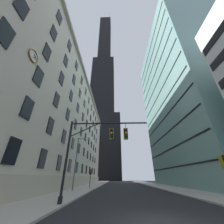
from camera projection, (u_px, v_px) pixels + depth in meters
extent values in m
cube|color=beige|center=(56.00, 129.00, 37.09)|extent=(17.36, 65.50, 29.27)
cube|color=#B2A893|center=(90.00, 90.00, 43.23)|extent=(0.70, 65.50, 0.60)
cube|color=#B2A893|center=(80.00, 181.00, 30.64)|extent=(0.50, 65.50, 2.20)
cube|color=black|center=(13.00, 151.00, 10.88)|extent=(0.14, 1.40, 2.20)
cube|color=black|center=(43.00, 158.00, 15.32)|extent=(0.14, 1.40, 2.20)
cube|color=black|center=(59.00, 163.00, 19.76)|extent=(0.14, 1.40, 2.20)
cube|color=black|center=(70.00, 165.00, 24.20)|extent=(0.14, 1.40, 2.20)
cube|color=black|center=(77.00, 167.00, 28.64)|extent=(0.14, 1.40, 2.20)
cube|color=black|center=(82.00, 168.00, 33.09)|extent=(0.14, 1.40, 2.20)
cube|color=black|center=(86.00, 170.00, 37.53)|extent=(0.14, 1.40, 2.20)
cube|color=black|center=(90.00, 170.00, 41.97)|extent=(0.14, 1.40, 2.20)
cube|color=black|center=(92.00, 171.00, 46.41)|extent=(0.14, 1.40, 2.20)
cube|color=black|center=(94.00, 172.00, 50.86)|extent=(0.14, 1.40, 2.20)
cube|color=black|center=(27.00, 108.00, 12.80)|extent=(0.14, 1.40, 2.20)
cube|color=black|center=(50.00, 126.00, 17.24)|extent=(0.14, 1.40, 2.20)
cube|color=black|center=(64.00, 136.00, 21.68)|extent=(0.14, 1.40, 2.20)
cube|color=black|center=(73.00, 143.00, 26.13)|extent=(0.14, 1.40, 2.20)
cube|color=black|center=(79.00, 148.00, 30.57)|extent=(0.14, 1.40, 2.20)
cube|color=black|center=(84.00, 152.00, 35.01)|extent=(0.14, 1.40, 2.20)
cube|color=black|center=(88.00, 155.00, 39.45)|extent=(0.14, 1.40, 2.20)
cube|color=black|center=(91.00, 157.00, 43.90)|extent=(0.14, 1.40, 2.20)
cube|color=black|center=(93.00, 159.00, 48.34)|extent=(0.14, 1.40, 2.20)
cube|color=black|center=(95.00, 160.00, 52.78)|extent=(0.14, 1.40, 2.20)
cube|color=black|center=(5.00, 33.00, 10.28)|extent=(0.14, 1.40, 2.20)
cube|color=black|center=(39.00, 77.00, 14.72)|extent=(0.14, 1.40, 2.20)
cube|color=black|center=(57.00, 100.00, 19.17)|extent=(0.14, 1.40, 2.20)
cube|color=black|center=(68.00, 114.00, 23.61)|extent=(0.14, 1.40, 2.20)
cube|color=black|center=(76.00, 124.00, 28.05)|extent=(0.14, 1.40, 2.20)
cube|color=black|center=(81.00, 132.00, 32.49)|extent=(0.14, 1.40, 2.20)
cube|color=black|center=(85.00, 137.00, 36.93)|extent=(0.14, 1.40, 2.20)
cube|color=black|center=(89.00, 141.00, 41.38)|extent=(0.14, 1.40, 2.20)
cube|color=black|center=(91.00, 145.00, 45.82)|extent=(0.14, 1.40, 2.20)
cube|color=black|center=(94.00, 148.00, 50.26)|extent=(0.14, 1.40, 2.20)
cube|color=black|center=(96.00, 150.00, 54.70)|extent=(0.14, 1.40, 2.20)
cube|color=black|center=(22.00, 7.00, 12.21)|extent=(0.14, 1.40, 2.20)
cube|color=black|center=(47.00, 52.00, 16.65)|extent=(0.14, 1.40, 2.20)
cube|color=black|center=(62.00, 79.00, 21.09)|extent=(0.14, 1.40, 2.20)
cube|color=black|center=(71.00, 96.00, 25.53)|extent=(0.14, 1.40, 2.20)
cube|color=black|center=(78.00, 108.00, 29.97)|extent=(0.14, 1.40, 2.20)
cube|color=black|center=(83.00, 117.00, 34.42)|extent=(0.14, 1.40, 2.20)
cube|color=black|center=(87.00, 124.00, 38.86)|extent=(0.14, 1.40, 2.20)
cube|color=black|center=(90.00, 129.00, 43.30)|extent=(0.14, 1.40, 2.20)
cube|color=black|center=(92.00, 134.00, 47.74)|extent=(0.14, 1.40, 2.20)
cube|color=black|center=(94.00, 137.00, 52.19)|extent=(0.14, 1.40, 2.20)
cube|color=black|center=(96.00, 140.00, 56.63)|extent=(0.14, 1.40, 2.20)
cube|color=black|center=(54.00, 33.00, 18.57)|extent=(0.14, 1.40, 2.20)
cube|color=black|center=(66.00, 61.00, 23.01)|extent=(0.14, 1.40, 2.20)
cube|color=black|center=(74.00, 80.00, 27.46)|extent=(0.14, 1.40, 2.20)
cube|color=black|center=(80.00, 93.00, 31.90)|extent=(0.14, 1.40, 2.20)
cube|color=black|center=(84.00, 104.00, 36.34)|extent=(0.14, 1.40, 2.20)
cube|color=black|center=(88.00, 112.00, 40.78)|extent=(0.14, 1.40, 2.20)
cube|color=black|center=(91.00, 118.00, 45.23)|extent=(0.14, 1.40, 2.20)
cube|color=black|center=(93.00, 123.00, 49.67)|extent=(0.14, 1.40, 2.20)
cube|color=black|center=(95.00, 128.00, 54.11)|extent=(0.14, 1.40, 2.20)
cube|color=black|center=(97.00, 131.00, 58.55)|extent=(0.14, 1.40, 2.20)
cube|color=black|center=(59.00, 17.00, 20.50)|extent=(0.14, 1.40, 2.20)
cube|color=black|center=(69.00, 46.00, 24.94)|extent=(0.14, 1.40, 2.20)
cube|color=black|center=(77.00, 66.00, 29.38)|extent=(0.14, 1.40, 2.20)
cube|color=black|center=(82.00, 80.00, 33.82)|extent=(0.14, 1.40, 2.20)
cube|color=black|center=(86.00, 92.00, 38.27)|extent=(0.14, 1.40, 2.20)
cube|color=black|center=(89.00, 101.00, 42.71)|extent=(0.14, 1.40, 2.20)
cube|color=black|center=(92.00, 108.00, 47.15)|extent=(0.14, 1.40, 2.20)
cube|color=black|center=(94.00, 114.00, 51.59)|extent=(0.14, 1.40, 2.20)
cube|color=black|center=(96.00, 119.00, 56.03)|extent=(0.14, 1.40, 2.20)
cube|color=black|center=(97.00, 123.00, 60.48)|extent=(0.14, 1.40, 2.20)
torus|color=olive|center=(34.00, 56.00, 13.78)|extent=(0.13, 1.47, 1.47)
cylinder|color=silver|center=(33.00, 56.00, 13.79)|extent=(0.05, 1.27, 1.27)
cube|color=black|center=(34.00, 58.00, 13.84)|extent=(0.03, 0.33, 0.31)
cube|color=black|center=(35.00, 57.00, 14.05)|extent=(0.03, 0.53, 0.30)
cube|color=black|center=(101.00, 147.00, 93.31)|extent=(28.83, 28.83, 43.19)
cube|color=black|center=(103.00, 89.00, 117.59)|extent=(20.18, 20.18, 62.82)
cube|color=black|center=(105.00, 41.00, 149.96)|extent=(12.97, 12.97, 78.52)
cylinder|color=silver|center=(104.00, 18.00, 173.36)|extent=(1.20, 1.20, 23.30)
cylinder|color=silver|center=(108.00, 18.00, 173.21)|extent=(1.20, 1.20, 23.30)
cube|color=gray|center=(183.00, 96.00, 38.68)|extent=(15.61, 32.56, 48.28)
cube|color=black|center=(172.00, 168.00, 29.67)|extent=(0.12, 31.56, 0.24)
cube|color=black|center=(168.00, 150.00, 31.50)|extent=(0.12, 31.56, 0.24)
cube|color=black|center=(165.00, 134.00, 33.33)|extent=(0.12, 31.56, 0.24)
cube|color=black|center=(162.00, 120.00, 35.17)|extent=(0.12, 31.56, 0.24)
cube|color=black|center=(160.00, 108.00, 37.00)|extent=(0.12, 31.56, 0.24)
cube|color=black|center=(158.00, 97.00, 38.83)|extent=(0.12, 31.56, 0.24)
cube|color=black|center=(156.00, 86.00, 40.66)|extent=(0.12, 31.56, 0.24)
cube|color=black|center=(154.00, 77.00, 42.50)|extent=(0.12, 31.56, 0.24)
cube|color=black|center=(152.00, 68.00, 44.33)|extent=(0.12, 31.56, 0.24)
cube|color=black|center=(150.00, 60.00, 46.16)|extent=(0.12, 31.56, 0.24)
cube|color=black|center=(149.00, 53.00, 47.99)|extent=(0.12, 31.56, 0.24)
cylinder|color=black|center=(67.00, 157.00, 11.27)|extent=(0.20, 0.20, 6.87)
cylinder|color=black|center=(60.00, 200.00, 9.82)|extent=(0.36, 0.36, 0.50)
cylinder|color=black|center=(109.00, 123.00, 12.63)|extent=(7.49, 0.14, 0.14)
cylinder|color=black|center=(86.00, 129.00, 12.42)|extent=(3.08, 0.10, 1.56)
cylinder|color=black|center=(112.00, 126.00, 12.48)|extent=(0.04, 0.04, 0.60)
cube|color=black|center=(112.00, 133.00, 12.14)|extent=(0.30, 0.30, 0.90)
cube|color=olive|center=(112.00, 134.00, 12.29)|extent=(0.40, 0.40, 1.04)
sphere|color=#450808|center=(111.00, 130.00, 12.13)|extent=(0.20, 0.20, 0.20)
sphere|color=yellow|center=(111.00, 133.00, 12.00)|extent=(0.20, 0.20, 0.20)
sphere|color=#083D10|center=(111.00, 136.00, 11.87)|extent=(0.20, 0.20, 0.20)
cylinder|color=black|center=(125.00, 126.00, 12.45)|extent=(0.04, 0.04, 0.60)
cube|color=black|center=(126.00, 133.00, 12.10)|extent=(0.30, 0.30, 0.90)
cube|color=olive|center=(126.00, 134.00, 12.25)|extent=(0.40, 0.40, 1.04)
sphere|color=#450808|center=(126.00, 130.00, 12.09)|extent=(0.20, 0.20, 0.20)
sphere|color=yellow|center=(126.00, 133.00, 11.96)|extent=(0.20, 0.20, 0.20)
sphere|color=#083D10|center=(126.00, 136.00, 11.83)|extent=(0.20, 0.20, 0.20)
cube|color=olive|center=(224.00, 161.00, 11.02)|extent=(0.40, 0.40, 1.04)
cylinder|color=black|center=(90.00, 178.00, 24.60)|extent=(0.12, 0.12, 3.26)
cube|color=black|center=(91.00, 172.00, 25.12)|extent=(0.30, 0.30, 0.90)
cube|color=olive|center=(91.00, 172.00, 25.27)|extent=(0.40, 0.40, 1.04)
sphere|color=red|center=(91.00, 170.00, 25.10)|extent=(0.20, 0.20, 0.20)
sphere|color=#4B3A08|center=(90.00, 172.00, 24.97)|extent=(0.20, 0.20, 0.20)
sphere|color=#083D10|center=(90.00, 173.00, 24.85)|extent=(0.20, 0.20, 0.20)
cylinder|color=#47474C|center=(76.00, 162.00, 21.31)|extent=(0.18, 0.18, 8.27)
cylinder|color=#47474C|center=(83.00, 139.00, 23.11)|extent=(1.59, 0.10, 0.10)
ellipsoid|color=#EFE5C6|center=(87.00, 139.00, 23.05)|extent=(0.56, 0.32, 0.24)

